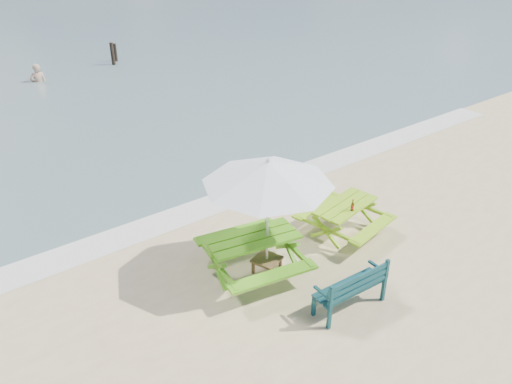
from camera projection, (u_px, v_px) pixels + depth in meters
foam_strip at (225, 200)px, 12.48m from camera, size 22.00×0.90×0.01m
picnic_table_left at (253, 256)px, 9.71m from camera, size 2.09×2.25×0.84m
picnic_table_right at (344, 219)px, 10.98m from camera, size 1.84×1.98×0.74m
park_bench at (349, 295)px, 8.88m from camera, size 1.43×0.56×0.86m
side_table at (267, 265)px, 9.84m from camera, size 0.62×0.62×0.32m
patio_umbrella at (268, 173)px, 8.88m from camera, size 3.10×3.10×2.41m
beer_bottle at (352, 207)px, 10.52m from camera, size 0.07×0.07×0.26m
swimmer at (39, 85)px, 21.88m from camera, size 0.75×0.55×1.89m
mooring_pilings at (114, 55)px, 24.45m from camera, size 0.57×0.77×1.26m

